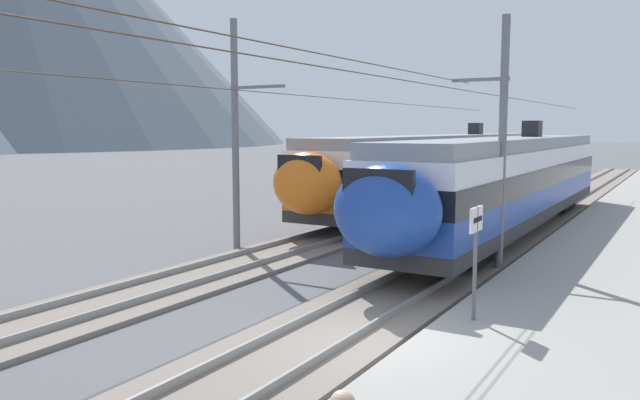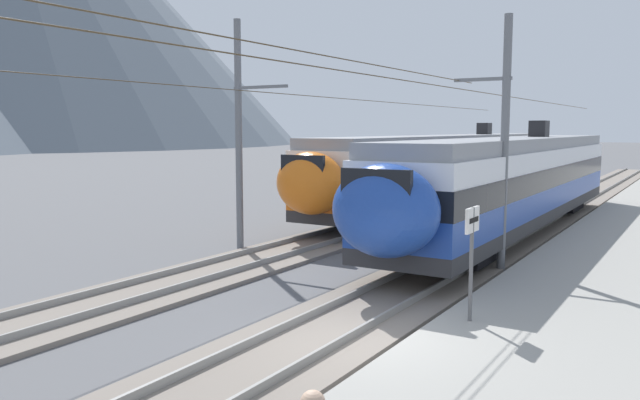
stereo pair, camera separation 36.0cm
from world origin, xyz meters
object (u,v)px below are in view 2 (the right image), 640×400
train_near_platform (513,180)px  catenary_mast_far_side (242,132)px  train_far_track (455,164)px  platform_sign (472,238)px  catenary_mast_mid (501,140)px

train_near_platform → catenary_mast_far_side: catenary_mast_far_side is taller
train_far_track → platform_sign: size_ratio=13.50×
platform_sign → catenary_mast_mid: bearing=11.3°
catenary_mast_far_side → train_far_track: bearing=-6.1°
train_far_track → catenary_mast_far_side: size_ratio=0.70×
train_far_track → platform_sign: train_far_track is taller
train_near_platform → train_far_track: size_ratio=0.77×
train_far_track → platform_sign: bearing=-159.4°
catenary_mast_mid → train_far_track: bearing=24.1°
train_far_track → catenary_mast_far_side: catenary_mast_far_side is taller
catenary_mast_mid → catenary_mast_far_side: catenary_mast_far_side is taller
platform_sign → train_near_platform: bearing=11.4°
catenary_mast_mid → catenary_mast_far_side: size_ratio=1.00×
train_far_track → catenary_mast_mid: size_ratio=0.70×
train_near_platform → platform_sign: size_ratio=10.38×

